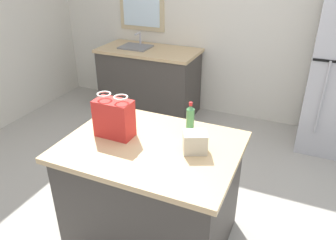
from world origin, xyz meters
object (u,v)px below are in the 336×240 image
(kitchen_island, at_px, (152,193))
(small_box, at_px, (195,142))
(shopping_bag, at_px, (114,118))
(bottle, at_px, (190,118))

(kitchen_island, distance_m, small_box, 0.59)
(kitchen_island, bearing_deg, shopping_bag, 178.40)
(shopping_bag, distance_m, small_box, 0.61)
(shopping_bag, bearing_deg, kitchen_island, -1.60)
(shopping_bag, distance_m, bottle, 0.56)
(small_box, relative_size, bottle, 0.68)
(small_box, bearing_deg, shopping_bag, -177.07)
(kitchen_island, height_order, small_box, small_box)
(kitchen_island, bearing_deg, small_box, 7.16)
(shopping_bag, xyz_separation_m, bottle, (0.47, 0.30, -0.04))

